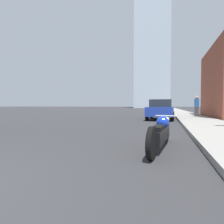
% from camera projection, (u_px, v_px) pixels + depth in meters
% --- Properties ---
extents(sidewalk, '(2.65, 240.00, 0.15)m').
position_uv_depth(sidewalk, '(177.00, 110.00, 37.99)').
color(sidewalk, gray).
rests_on(sidewalk, ground_plane).
extents(distant_tower, '(16.37, 16.37, 62.98)m').
position_uv_depth(distant_tower, '(153.00, 44.00, 85.68)').
color(distant_tower, silver).
rests_on(distant_tower, ground_plane).
extents(motorcycle, '(0.67, 2.73, 0.81)m').
position_uv_depth(motorcycle, '(161.00, 133.00, 4.46)').
color(motorcycle, black).
rests_on(motorcycle, ground_plane).
extents(parked_car_blue, '(2.13, 4.11, 1.57)m').
position_uv_depth(parked_car_blue, '(161.00, 110.00, 13.75)').
color(parked_car_blue, '#1E3899').
rests_on(parked_car_blue, ground_plane).
extents(parked_car_white, '(1.92, 4.58, 1.58)m').
position_uv_depth(parked_car_white, '(164.00, 108.00, 25.16)').
color(parked_car_white, silver).
rests_on(parked_car_white, ground_plane).
extents(pedestrian, '(0.36, 0.25, 1.80)m').
position_uv_depth(pedestrian, '(197.00, 106.00, 15.24)').
color(pedestrian, '#38383D').
rests_on(pedestrian, sidewalk).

